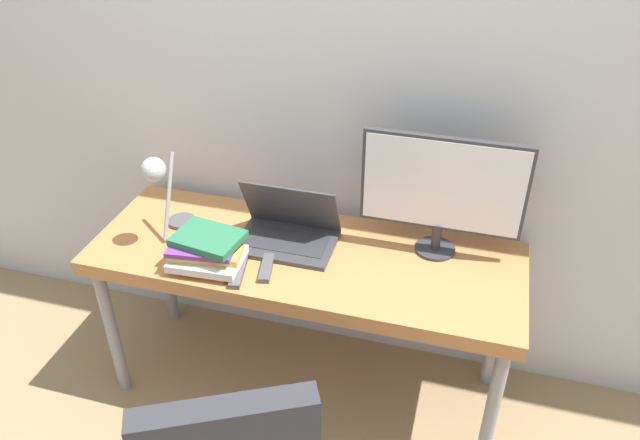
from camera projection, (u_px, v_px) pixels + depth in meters
ground_plane at (286, 437)px, 2.52m from camera, size 12.00×12.00×0.00m
wall_back at (330, 72)px, 2.33m from camera, size 8.00×0.05×2.60m
desk at (305, 267)px, 2.40m from camera, size 1.64×0.59×0.72m
laptop at (288, 231)px, 2.40m from camera, size 0.38×0.25×0.25m
monitor at (442, 189)px, 2.23m from camera, size 0.59×0.15×0.47m
desk_lamp at (161, 183)px, 2.31m from camera, size 0.11×0.24×0.37m
book_stack at (206, 251)px, 2.27m from camera, size 0.28×0.23×0.13m
tv_remote at (267, 268)px, 2.27m from camera, size 0.07×0.16×0.02m
media_remote at (238, 272)px, 2.25m from camera, size 0.07×0.18×0.02m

